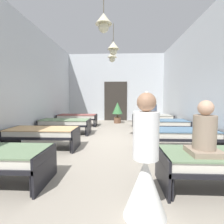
{
  "coord_description": "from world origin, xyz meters",
  "views": [
    {
      "loc": [
        0.27,
        -5.42,
        1.41
      ],
      "look_at": [
        0.0,
        0.24,
        0.93
      ],
      "focal_mm": 26.86,
      "sensor_mm": 36.0,
      "label": 1
    }
  ],
  "objects": [
    {
      "name": "bed_right_row_2",
      "position": [
        1.86,
        0.95,
        0.44
      ],
      "size": [
        1.9,
        0.84,
        0.57
      ],
      "color": "black",
      "rests_on": "ground"
    },
    {
      "name": "bed_left_row_1",
      "position": [
        -1.86,
        -0.95,
        0.44
      ],
      "size": [
        1.9,
        0.84,
        0.57
      ],
      "color": "black",
      "rests_on": "ground"
    },
    {
      "name": "patient_seated_primary",
      "position": [
        1.51,
        -2.94,
        0.87
      ],
      "size": [
        0.44,
        0.44,
        0.8
      ],
      "color": "gray",
      "rests_on": "bed_right_row_0"
    },
    {
      "name": "potted_plant",
      "position": [
        0.13,
        3.86,
        0.71
      ],
      "size": [
        0.56,
        0.56,
        1.16
      ],
      "color": "brown",
      "rests_on": "ground"
    },
    {
      "name": "nurse_near_aisle",
      "position": [
        0.57,
        -3.5,
        0.53
      ],
      "size": [
        0.52,
        0.52,
        1.49
      ],
      "rotation": [
        0.0,
        0.0,
        2.27
      ],
      "color": "white",
      "rests_on": "ground"
    },
    {
      "name": "bed_right_row_0",
      "position": [
        1.86,
        -2.85,
        0.44
      ],
      "size": [
        1.9,
        0.84,
        0.57
      ],
      "color": "black",
      "rests_on": "ground"
    },
    {
      "name": "bed_right_row_3",
      "position": [
        1.86,
        2.85,
        0.44
      ],
      "size": [
        1.9,
        0.84,
        0.57
      ],
      "color": "black",
      "rests_on": "ground"
    },
    {
      "name": "room_shell",
      "position": [
        -0.0,
        1.23,
        2.06
      ],
      "size": [
        6.22,
        10.26,
        4.1
      ],
      "color": "silver",
      "rests_on": "ground"
    },
    {
      "name": "bed_left_row_3",
      "position": [
        -1.86,
        2.85,
        0.44
      ],
      "size": [
        1.9,
        0.84,
        0.57
      ],
      "color": "black",
      "rests_on": "ground"
    },
    {
      "name": "ground_plane",
      "position": [
        0.0,
        0.0,
        -0.05
      ],
      "size": [
        6.42,
        10.66,
        0.1
      ],
      "primitive_type": "cube",
      "color": "#9E9384"
    },
    {
      "name": "patient_seated_secondary",
      "position": [
        1.51,
        1.02,
        0.87
      ],
      "size": [
        0.44,
        0.44,
        0.8
      ],
      "color": "#515B70",
      "rests_on": "bed_right_row_2"
    },
    {
      "name": "bed_right_row_1",
      "position": [
        1.86,
        -0.95,
        0.44
      ],
      "size": [
        1.9,
        0.84,
        0.57
      ],
      "color": "black",
      "rests_on": "ground"
    },
    {
      "name": "bed_left_row_2",
      "position": [
        -1.86,
        0.95,
        0.44
      ],
      "size": [
        1.9,
        0.84,
        0.57
      ],
      "color": "black",
      "rests_on": "ground"
    }
  ]
}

